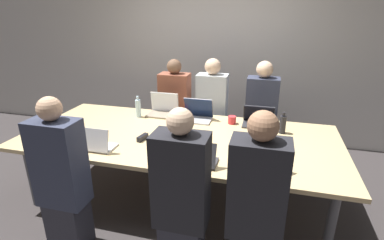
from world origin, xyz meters
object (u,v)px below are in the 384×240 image
at_px(person_near_midright, 181,199).
at_px(stapler, 143,138).
at_px(person_near_right, 256,207).
at_px(cup_far_right, 232,120).
at_px(person_far_right, 261,116).
at_px(laptop_far_midleft, 163,108).
at_px(bottle_far_midleft, 138,108).
at_px(laptop_near_right, 263,161).
at_px(bottle_far_right, 283,124).
at_px(laptop_near_left, 94,143).
at_px(laptop_near_midright, 198,158).
at_px(cup_far_midleft, 183,114).
at_px(laptop_far_center, 198,114).
at_px(person_near_left, 62,180).
at_px(laptop_far_right, 258,120).
at_px(person_far_center, 212,112).
at_px(person_far_midleft, 175,111).

bearing_deg(person_near_midright, stapler, -50.12).
distance_m(person_near_right, cup_far_right, 1.47).
bearing_deg(person_far_right, person_near_right, -88.21).
xyz_separation_m(laptop_far_midleft, bottle_far_midleft, (-0.26, -0.17, 0.04)).
xyz_separation_m(laptop_near_right, person_near_right, (-0.02, -0.44, -0.14)).
relative_size(cup_far_right, bottle_far_midleft, 0.35).
bearing_deg(person_near_midright, bottle_far_right, -118.90).
bearing_deg(bottle_far_midleft, laptop_far_midleft, 33.22).
height_order(laptop_near_left, person_far_right, person_far_right).
relative_size(laptop_near_midright, bottle_far_midleft, 1.24).
bearing_deg(stapler, laptop_near_midright, -17.12).
relative_size(laptop_far_midleft, cup_far_midleft, 3.56).
bearing_deg(bottle_far_midleft, cup_far_right, 3.28).
xyz_separation_m(laptop_near_midright, person_near_midright, (-0.02, -0.42, -0.14)).
bearing_deg(laptop_far_center, person_near_left, -118.12).
relative_size(laptop_far_right, person_far_right, 0.25).
bearing_deg(cup_far_right, person_far_right, 58.84).
xyz_separation_m(laptop_near_midright, laptop_far_midleft, (-0.73, 1.15, 0.01)).
distance_m(bottle_far_right, laptop_far_midleft, 1.46).
height_order(person_far_center, bottle_far_midleft, person_far_center).
height_order(laptop_far_center, bottle_far_right, laptop_far_center).
relative_size(laptop_near_left, person_far_midleft, 0.26).
bearing_deg(stapler, cup_far_midleft, 84.40).
relative_size(laptop_far_midleft, person_far_midleft, 0.26).
relative_size(laptop_near_right, person_far_midleft, 0.23).
distance_m(person_far_midleft, bottle_far_midleft, 0.63).
bearing_deg(person_near_midright, laptop_near_midright, -93.03).
xyz_separation_m(laptop_far_midleft, stapler, (0.07, -0.80, -0.05)).
bearing_deg(person_near_midright, laptop_far_right, -107.35).
height_order(laptop_near_right, laptop_far_midleft, laptop_far_midleft).
xyz_separation_m(person_far_midleft, cup_far_midleft, (0.24, -0.43, 0.12)).
relative_size(person_far_center, laptop_near_left, 3.94).
xyz_separation_m(laptop_near_right, laptop_far_right, (-0.10, 1.02, -0.01)).
height_order(person_far_center, person_far_midleft, person_far_center).
relative_size(person_near_midright, person_far_midleft, 1.00).
bearing_deg(laptop_near_left, person_near_left, 84.17).
bearing_deg(bottle_far_right, laptop_far_center, 170.38).
bearing_deg(person_far_center, bottle_far_midleft, -143.25).
xyz_separation_m(person_far_right, laptop_far_midleft, (-1.19, -0.41, 0.14)).
height_order(person_near_midright, cup_far_right, person_near_midright).
bearing_deg(person_near_right, laptop_far_center, -61.51).
bearing_deg(laptop_far_midleft, person_far_right, 18.80).
xyz_separation_m(person_far_center, cup_far_right, (0.34, -0.53, 0.11)).
xyz_separation_m(person_far_right, person_far_midleft, (-1.15, -0.06, -0.01)).
distance_m(person_far_center, cup_far_midleft, 0.58).
relative_size(laptop_far_center, cup_far_right, 3.77).
bearing_deg(bottle_far_midleft, person_far_right, 21.67).
relative_size(laptop_far_midleft, stapler, 2.33).
xyz_separation_m(person_near_left, laptop_far_midleft, (0.33, 1.56, 0.15)).
relative_size(laptop_far_right, person_far_midleft, 0.25).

